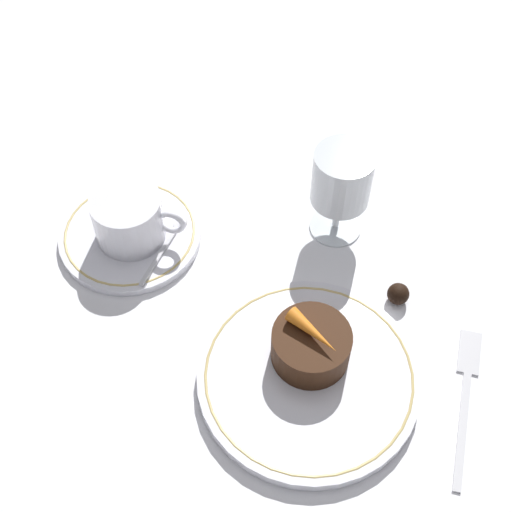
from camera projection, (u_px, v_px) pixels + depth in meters
ground_plane at (297, 330)px, 0.75m from camera, size 3.00×3.00×0.00m
dinner_plate at (308, 377)px, 0.71m from camera, size 0.22×0.22×0.01m
saucer at (130, 234)px, 0.82m from camera, size 0.16×0.16×0.01m
coffee_cup at (129, 217)px, 0.79m from camera, size 0.11×0.08×0.06m
spoon at (168, 241)px, 0.81m from camera, size 0.03×0.11×0.00m
wine_glass at (341, 182)px, 0.77m from camera, size 0.07×0.07×0.12m
fork at (467, 387)px, 0.71m from camera, size 0.03×0.17×0.01m
dessert_cake at (311, 346)px, 0.70m from camera, size 0.08×0.08×0.04m
carrot_garnish at (313, 332)px, 0.68m from camera, size 0.06×0.05×0.02m
chocolate_truffle at (398, 294)px, 0.76m from camera, size 0.02×0.02×0.02m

